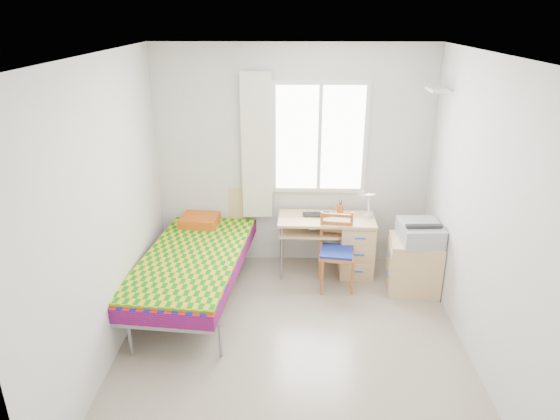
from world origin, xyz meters
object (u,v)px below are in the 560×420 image
at_px(printer, 420,232).
at_px(desk, 350,243).
at_px(cabinet, 414,265).
at_px(bed, 194,258).
at_px(chair, 337,247).

bearing_deg(printer, desk, 147.08).
distance_m(cabinet, printer, 0.41).
xyz_separation_m(cabinet, printer, (0.03, -0.01, 0.41)).
bearing_deg(desk, cabinet, -28.80).
bearing_deg(cabinet, printer, -24.19).
relative_size(desk, printer, 2.22).
xyz_separation_m(bed, desk, (1.73, 0.57, -0.07)).
xyz_separation_m(bed, chair, (1.55, 0.25, 0.03)).
bearing_deg(bed, desk, 24.25).
height_order(cabinet, printer, printer).
bearing_deg(printer, chair, 171.86).
height_order(chair, printer, chair).
height_order(desk, cabinet, desk).
distance_m(desk, chair, 0.38).
relative_size(chair, cabinet, 1.41).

